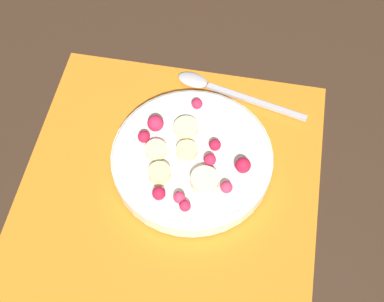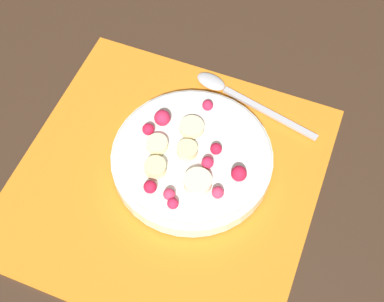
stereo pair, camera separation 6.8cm
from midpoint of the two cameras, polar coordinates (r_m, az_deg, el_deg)
name	(u,v)px [view 2 (the right image)]	position (r m, az deg, el deg)	size (l,w,h in m)	color
ground_plane	(167,179)	(0.70, 0.06, -3.28)	(3.00, 3.00, 0.00)	#382619
placemat	(167,178)	(0.70, 0.06, -3.16)	(0.38, 0.38, 0.01)	orange
fruit_bowl	(192,158)	(0.69, 2.74, -0.96)	(0.21, 0.21, 0.05)	silver
spoon	(233,93)	(0.77, 6.98, 5.93)	(0.19, 0.06, 0.01)	#B2B2B7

